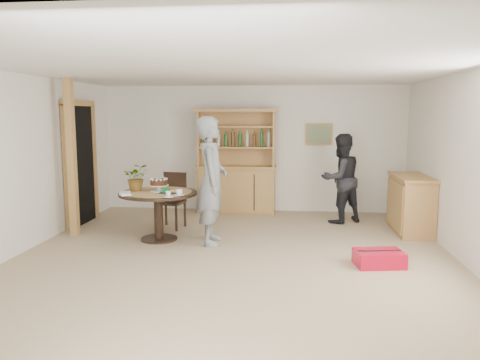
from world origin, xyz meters
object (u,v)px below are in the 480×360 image
dining_table (158,201)px  adult_person (341,178)px  red_suitcase (379,258)px  teen_boy (211,181)px  sideboard (411,204)px  hutch (237,178)px  dining_chair (173,197)px

dining_table → adult_person: adult_person is taller
adult_person → red_suitcase: (0.25, -2.45, -0.70)m
dining_table → teen_boy: size_ratio=0.63×
sideboard → hutch: bearing=157.8°
dining_table → adult_person: size_ratio=0.75×
dining_chair → adult_person: adult_person is taller
hutch → adult_person: 2.06m
dining_table → dining_chair: size_ratio=1.27×
dining_chair → teen_boy: (0.84, -0.93, 0.42)m
hutch → teen_boy: (-0.12, -2.27, 0.27)m
sideboard → dining_chair: bearing=-178.5°
sideboard → adult_person: bearing=152.3°
dining_chair → red_suitcase: dining_chair is taller
hutch → adult_person: size_ratio=1.28×
sideboard → red_suitcase: sideboard is taller
hutch → red_suitcase: hutch is taller
dining_chair → hutch: bearing=65.4°
dining_chair → red_suitcase: bearing=-18.7°
dining_chair → adult_person: bearing=23.8°
dining_table → adult_person: bearing=27.3°
teen_boy → adult_person: teen_boy is taller
sideboard → adult_person: adult_person is taller
dining_table → teen_boy: 0.92m
dining_table → teen_boy: teen_boy is taller
sideboard → adult_person: 1.27m
dining_chair → teen_boy: teen_boy is taller
sideboard → teen_boy: 3.36m
dining_table → dining_chair: 0.83m
hutch → sideboard: bearing=-22.2°
teen_boy → sideboard: bearing=-77.8°
adult_person → hutch: bearing=-50.3°
red_suitcase → sideboard: bearing=56.3°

